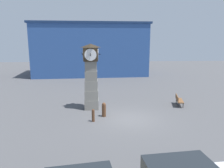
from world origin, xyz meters
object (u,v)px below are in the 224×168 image
clock_tower (91,76)px  bench (179,100)px  bollard_mid_row (93,115)px  bollard_near_tower (104,109)px

clock_tower → bench: clock_tower is taller
bollard_mid_row → bench: bollard_mid_row is taller
bollard_mid_row → bench: size_ratio=0.55×
bench → bollard_near_tower: bearing=-160.4°
bollard_near_tower → bench: size_ratio=0.64×
bollard_near_tower → bollard_mid_row: (-0.78, -0.99, -0.08)m
bollard_mid_row → bench: bearing=24.3°
bollard_near_tower → bench: 7.00m
bollard_near_tower → bench: bollard_near_tower is taller
bench → bollard_mid_row: bearing=-155.7°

